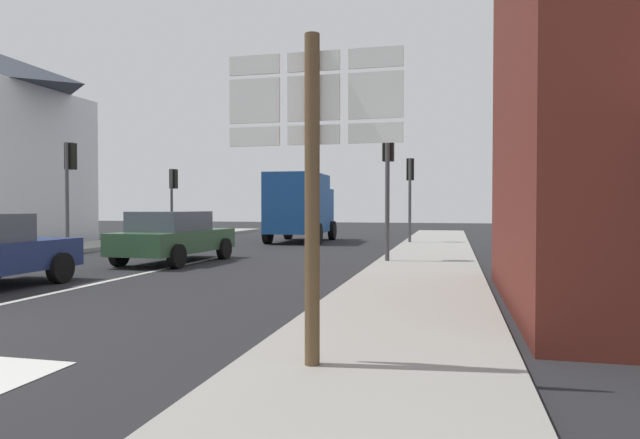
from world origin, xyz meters
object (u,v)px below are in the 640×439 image
Objects in this scene: route_sign_post at (313,164)px; delivery_truck at (301,206)px; traffic_light_near_right at (388,164)px; traffic_light_near_left at (70,172)px; sedan_far at (174,236)px; traffic_light_far_left at (173,188)px; traffic_light_far_right at (410,181)px.

delivery_truck is at bearing 105.79° from route_sign_post.
traffic_light_near_right is 0.99× the size of traffic_light_near_left.
route_sign_post reaches higher than sedan_far.
route_sign_post is at bearing -44.92° from traffic_light_near_left.
traffic_light_far_left is (-10.97, 8.41, -0.30)m from traffic_light_near_right.
traffic_light_far_right reaches higher than route_sign_post.
route_sign_post is at bearing -58.40° from traffic_light_far_left.
traffic_light_far_left is (-4.94, 9.16, 1.72)m from sedan_far.
delivery_truck is at bearing 52.50° from traffic_light_near_left.
traffic_light_near_right is at bearing 92.56° from route_sign_post.
traffic_light_far_left is at bearing 142.52° from traffic_light_near_right.
traffic_light_near_left is at bearing -147.98° from traffic_light_far_right.
route_sign_post is at bearing -88.57° from traffic_light_far_right.
traffic_light_near_left is (-11.42, 11.39, 0.79)m from route_sign_post.
delivery_truck is 1.41× the size of traffic_light_far_right.
traffic_light_far_right is 1.08× the size of traffic_light_far_left.
route_sign_post is at bearing -74.21° from delivery_truck.
traffic_light_far_right is 8.09m from traffic_light_near_right.
traffic_light_near_left is (-5.99, -7.81, 1.14)m from delivery_truck.
traffic_light_near_left is at bearing 158.16° from sedan_far.
traffic_light_far_left reaches higher than sedan_far.
traffic_light_far_right is (6.02, 8.84, 1.90)m from sedan_far.
delivery_truck is 1.51× the size of traffic_light_far_left.
route_sign_post is 18.26m from traffic_light_far_right.
traffic_light_far_right is 12.93m from traffic_light_near_left.
sedan_far is at bearing -172.90° from traffic_light_near_right.
sedan_far is 1.28× the size of traffic_light_far_left.
sedan_far is at bearing -61.64° from traffic_light_far_left.
sedan_far is at bearing -21.84° from traffic_light_near_left.
traffic_light_far_left is (-11.42, 18.56, 0.47)m from route_sign_post.
traffic_light_near_right is at bearing -6.40° from traffic_light_near_left.
sedan_far is at bearing -96.12° from delivery_truck.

